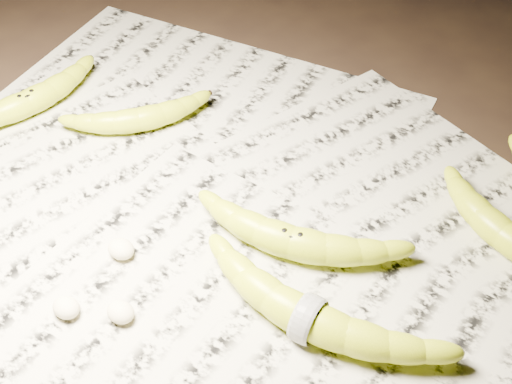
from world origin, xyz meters
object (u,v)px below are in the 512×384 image
Objects in this scene: banana_left_a at (27,101)px; banana_taped at (308,317)px; banana_center at (293,240)px; banana_left_b at (138,117)px; banana_upper_a at (505,233)px.

banana_left_a is 0.84× the size of banana_taped.
banana_taped reaches higher than banana_center.
banana_left_b is at bearing 154.34° from banana_taped.
banana_left_a is 0.50m from banana_taped.
banana_center is 1.12× the size of banana_upper_a.
banana_left_b is 0.37m from banana_taped.
banana_center is at bearing 128.09° from banana_taped.
banana_center is at bearing -76.73° from banana_left_a.
banana_upper_a is (0.10, 0.22, -0.00)m from banana_taped.
banana_left_a is 1.22× the size of banana_left_b.
banana_upper_a is at bearing -41.74° from banana_left_b.
banana_left_a is at bearing 164.32° from banana_center.
banana_taped reaches higher than banana_upper_a.
banana_upper_a reaches higher than banana_left_b.
banana_taped is (0.49, -0.05, 0.00)m from banana_left_a.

